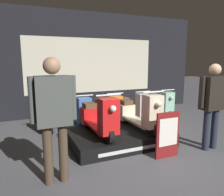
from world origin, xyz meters
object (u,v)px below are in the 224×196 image
at_px(scooter_backrow_2, 108,109).
at_px(scooter_backrow_0, 47,115).
at_px(scooter_backrow_3, 133,107).
at_px(person_left_browsing, 54,110).
at_px(scooter_backrow_1, 79,112).
at_px(scooter_display_right, 139,113).
at_px(person_right_browsing, 213,99).
at_px(price_sign_board, 168,135).
at_px(scooter_backrow_4, 157,105).
at_px(scooter_display_left, 99,118).

bearing_deg(scooter_backrow_2, scooter_backrow_0, 180.00).
height_order(scooter_backrow_3, person_left_browsing, person_left_browsing).
bearing_deg(scooter_backrow_1, scooter_display_right, -62.24).
relative_size(scooter_backrow_1, person_right_browsing, 0.93).
distance_m(person_left_browsing, price_sign_board, 2.05).
distance_m(scooter_backrow_2, scooter_backrow_4, 1.68).
bearing_deg(person_left_browsing, scooter_display_left, 44.28).
height_order(scooter_backrow_2, price_sign_board, scooter_backrow_2).
relative_size(scooter_backrow_3, person_right_browsing, 0.93).
height_order(scooter_backrow_2, person_left_browsing, person_left_browsing).
distance_m(scooter_display_left, price_sign_board, 1.36).
height_order(scooter_display_right, scooter_backrow_2, scooter_display_right).
xyz_separation_m(scooter_backrow_3, person_right_browsing, (0.23, -2.64, 0.65)).
relative_size(scooter_display_right, person_right_browsing, 0.93).
bearing_deg(person_left_browsing, scooter_backrow_4, 36.56).
bearing_deg(scooter_display_right, scooter_backrow_1, 117.76).
bearing_deg(scooter_display_left, scooter_backrow_4, 33.03).
height_order(scooter_display_left, price_sign_board, scooter_display_left).
xyz_separation_m(person_left_browsing, person_right_browsing, (2.95, -0.00, -0.07)).
relative_size(scooter_backrow_3, scooter_backrow_4, 1.00).
xyz_separation_m(scooter_backrow_0, scooter_backrow_3, (2.51, 0.00, 0.00)).
bearing_deg(price_sign_board, person_right_browsing, -1.14).
height_order(scooter_backrow_4, price_sign_board, scooter_backrow_4).
distance_m(scooter_backrow_3, price_sign_board, 2.73).
relative_size(scooter_backrow_2, scooter_backrow_3, 1.00).
distance_m(scooter_backrow_3, person_right_browsing, 2.73).
xyz_separation_m(scooter_display_left, price_sign_board, (0.95, -0.96, -0.18)).
height_order(scooter_backrow_1, scooter_backrow_3, same).
bearing_deg(person_left_browsing, scooter_backrow_0, 85.57).
xyz_separation_m(scooter_display_right, scooter_backrow_1, (-0.87, 1.66, -0.26)).
bearing_deg(scooter_backrow_2, scooter_display_right, -88.73).
height_order(scooter_backrow_4, person_right_browsing, person_right_browsing).
xyz_separation_m(scooter_backrow_0, price_sign_board, (1.74, -2.62, 0.08)).
relative_size(scooter_backrow_2, person_left_browsing, 0.88).
xyz_separation_m(scooter_backrow_4, person_right_browsing, (-0.61, -2.64, 0.65)).
bearing_deg(price_sign_board, scooter_display_right, 91.81).
relative_size(scooter_backrow_1, scooter_backrow_3, 1.00).
bearing_deg(scooter_backrow_1, scooter_backrow_0, 180.00).
bearing_deg(scooter_backrow_0, scooter_display_right, -44.14).
distance_m(scooter_backrow_1, scooter_backrow_4, 2.51).
relative_size(scooter_display_left, scooter_display_right, 1.00).
height_order(scooter_backrow_0, price_sign_board, scooter_backrow_0).
bearing_deg(scooter_backrow_2, person_left_browsing, -125.49).
height_order(scooter_backrow_0, scooter_backrow_2, same).
bearing_deg(scooter_display_left, scooter_display_right, 0.00).
distance_m(scooter_display_right, scooter_backrow_0, 2.40).
distance_m(scooter_backrow_0, person_left_browsing, 2.74).
height_order(scooter_backrow_1, person_right_browsing, person_right_browsing).
height_order(scooter_display_right, scooter_backrow_3, scooter_display_right).
bearing_deg(scooter_display_left, scooter_backrow_2, 62.10).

